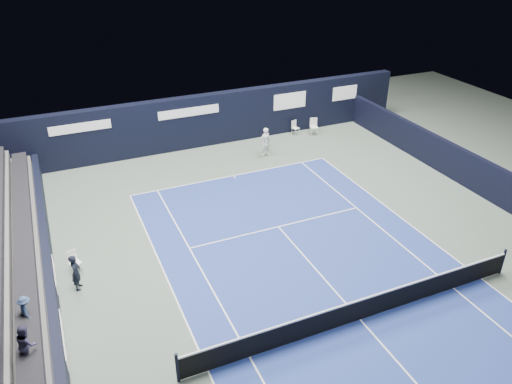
# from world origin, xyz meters

# --- Properties ---
(ground) EXTENTS (48.00, 48.00, 0.00)m
(ground) POSITION_xyz_m (0.00, 2.00, 0.00)
(ground) COLOR #4F5D54
(ground) RESTS_ON ground
(court_surface) EXTENTS (10.97, 23.77, 0.01)m
(court_surface) POSITION_xyz_m (0.00, 0.00, 0.00)
(court_surface) COLOR navy
(court_surface) RESTS_ON ground
(enclosure_wall_right) EXTENTS (0.30, 22.00, 1.80)m
(enclosure_wall_right) POSITION_xyz_m (10.50, 6.00, 0.90)
(enclosure_wall_right) COLOR black
(enclosure_wall_right) RESTS_ON ground
(folding_chair_back_a) EXTENTS (0.47, 0.46, 0.88)m
(folding_chair_back_a) POSITION_xyz_m (5.73, 15.83, 0.50)
(folding_chair_back_a) COLOR silver
(folding_chair_back_a) RESTS_ON ground
(folding_chair_back_b) EXTENTS (0.56, 0.55, 1.04)m
(folding_chair_back_b) POSITION_xyz_m (6.83, 15.34, 0.59)
(folding_chair_back_b) COLOR silver
(folding_chair_back_b) RESTS_ON ground
(line_judge_chair) EXTENTS (0.51, 0.51, 0.91)m
(line_judge_chair) POSITION_xyz_m (-8.61, 6.72, 0.52)
(line_judge_chair) COLOR white
(line_judge_chair) RESTS_ON ground
(line_judge) EXTENTS (0.48, 0.60, 1.45)m
(line_judge) POSITION_xyz_m (-8.61, 5.61, 0.73)
(line_judge) COLOR black
(line_judge) RESTS_ON ground
(court_markings) EXTENTS (11.03, 23.83, 0.00)m
(court_markings) POSITION_xyz_m (0.00, 0.00, 0.01)
(court_markings) COLOR white
(court_markings) RESTS_ON court_surface
(tennis_net) EXTENTS (12.90, 0.10, 1.10)m
(tennis_net) POSITION_xyz_m (0.00, 0.00, 0.51)
(tennis_net) COLOR black
(tennis_net) RESTS_ON ground
(back_sponsor_wall) EXTENTS (26.00, 0.63, 3.10)m
(back_sponsor_wall) POSITION_xyz_m (0.01, 16.50, 1.55)
(back_sponsor_wall) COLOR black
(back_sponsor_wall) RESTS_ON ground
(side_barrier_left) EXTENTS (0.33, 22.00, 1.20)m
(side_barrier_left) POSITION_xyz_m (-9.50, 5.97, 0.60)
(side_barrier_left) COLOR black
(side_barrier_left) RESTS_ON ground
(tennis_player) EXTENTS (0.68, 0.87, 1.69)m
(tennis_player) POSITION_xyz_m (2.64, 13.58, 0.85)
(tennis_player) COLOR white
(tennis_player) RESTS_ON ground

